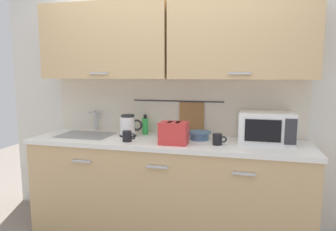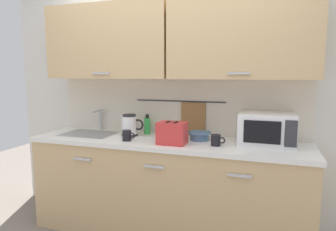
% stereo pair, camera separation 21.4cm
% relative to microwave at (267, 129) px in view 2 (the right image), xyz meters
% --- Properties ---
extents(counter_unit, '(2.53, 0.64, 0.90)m').
position_rel_microwave_xyz_m(counter_unit, '(-0.88, -0.11, -0.58)').
color(counter_unit, tan).
rests_on(counter_unit, ground).
extents(back_wall_assembly, '(3.70, 0.41, 2.50)m').
position_rel_microwave_xyz_m(back_wall_assembly, '(-0.87, 0.12, 0.49)').
color(back_wall_assembly, silver).
rests_on(back_wall_assembly, ground).
extents(sink_faucet, '(0.09, 0.17, 0.22)m').
position_rel_microwave_xyz_m(sink_faucet, '(-1.69, 0.12, 0.01)').
color(sink_faucet, '#B2B5BA').
rests_on(sink_faucet, counter_unit).
extents(microwave, '(0.46, 0.35, 0.27)m').
position_rel_microwave_xyz_m(microwave, '(0.00, 0.00, 0.00)').
color(microwave, white).
rests_on(microwave, counter_unit).
extents(electric_kettle, '(0.23, 0.16, 0.21)m').
position_rel_microwave_xyz_m(electric_kettle, '(-1.26, -0.04, -0.03)').
color(electric_kettle, black).
rests_on(electric_kettle, counter_unit).
extents(dish_soap_bottle, '(0.06, 0.06, 0.20)m').
position_rel_microwave_xyz_m(dish_soap_bottle, '(-1.13, 0.09, -0.05)').
color(dish_soap_bottle, green).
rests_on(dish_soap_bottle, counter_unit).
extents(mug_near_sink, '(0.12, 0.08, 0.09)m').
position_rel_microwave_xyz_m(mug_near_sink, '(-1.19, -0.26, -0.09)').
color(mug_near_sink, black).
rests_on(mug_near_sink, counter_unit).
extents(mixing_bowl, '(0.21, 0.21, 0.08)m').
position_rel_microwave_xyz_m(mixing_bowl, '(-0.58, -0.02, -0.09)').
color(mixing_bowl, '#4C7093').
rests_on(mixing_bowl, counter_unit).
extents(toaster, '(0.26, 0.17, 0.19)m').
position_rel_microwave_xyz_m(toaster, '(-0.77, -0.24, -0.04)').
color(toaster, red).
rests_on(toaster, counter_unit).
extents(mug_by_kettle, '(0.12, 0.08, 0.09)m').
position_rel_microwave_xyz_m(mug_by_kettle, '(-0.40, -0.19, -0.09)').
color(mug_by_kettle, black).
rests_on(mug_by_kettle, counter_unit).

